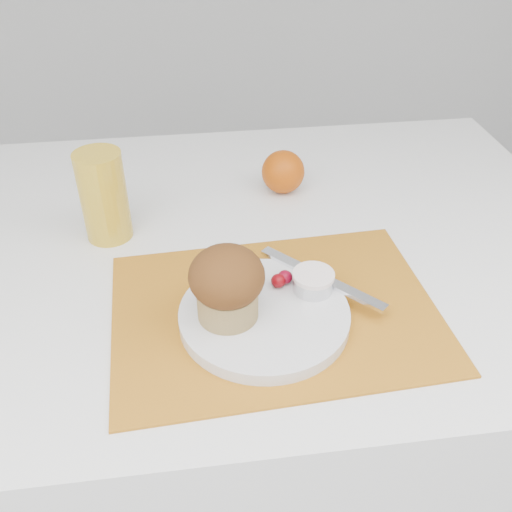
{
  "coord_description": "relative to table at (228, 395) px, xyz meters",
  "views": [
    {
      "loc": [
        -0.04,
        -0.69,
        1.27
      ],
      "look_at": [
        0.04,
        -0.07,
        0.8
      ],
      "focal_mm": 40.0,
      "sensor_mm": 36.0,
      "label": 1
    }
  ],
  "objects": [
    {
      "name": "muffin",
      "position": [
        -0.01,
        -0.2,
        0.45
      ],
      "size": [
        0.09,
        0.09,
        0.1
      ],
      "color": "#A78950",
      "rests_on": "plate"
    },
    {
      "name": "plate",
      "position": [
        0.04,
        -0.2,
        0.39
      ],
      "size": [
        0.24,
        0.24,
        0.02
      ],
      "primitive_type": "cylinder",
      "rotation": [
        0.0,
        0.0,
        -0.08
      ],
      "color": "silver",
      "rests_on": "placemat"
    },
    {
      "name": "ramekin",
      "position": [
        0.11,
        -0.16,
        0.41
      ],
      "size": [
        0.07,
        0.07,
        0.02
      ],
      "primitive_type": "cylinder",
      "rotation": [
        0.0,
        0.0,
        -0.33
      ],
      "color": "silver",
      "rests_on": "plate"
    },
    {
      "name": "raspberry_near",
      "position": [
        0.08,
        -0.15,
        0.41
      ],
      "size": [
        0.02,
        0.02,
        0.02
      ],
      "primitive_type": "ellipsoid",
      "color": "#540211",
      "rests_on": "plate"
    },
    {
      "name": "placemat",
      "position": [
        0.06,
        -0.18,
        0.38
      ],
      "size": [
        0.44,
        0.34,
        0.0
      ],
      "primitive_type": "cube",
      "rotation": [
        0.0,
        0.0,
        0.05
      ],
      "color": "#B97019",
      "rests_on": "table"
    },
    {
      "name": "juice_glass",
      "position": [
        -0.17,
        0.03,
        0.45
      ],
      "size": [
        0.08,
        0.08,
        0.14
      ],
      "primitive_type": "cylinder",
      "rotation": [
        0.0,
        0.0,
        -0.13
      ],
      "color": "gold",
      "rests_on": "table"
    },
    {
      "name": "butter_knife",
      "position": [
        0.13,
        -0.15,
        0.4
      ],
      "size": [
        0.15,
        0.16,
        0.01
      ],
      "primitive_type": "cube",
      "rotation": [
        0.0,
        0.0,
        -0.83
      ],
      "color": "silver",
      "rests_on": "plate"
    },
    {
      "name": "table",
      "position": [
        0.0,
        0.0,
        0.0
      ],
      "size": [
        1.2,
        0.8,
        0.75
      ],
      "primitive_type": "cube",
      "color": "white",
      "rests_on": "ground"
    },
    {
      "name": "raspberry_far",
      "position": [
        0.06,
        -0.15,
        0.41
      ],
      "size": [
        0.02,
        0.02,
        0.02
      ],
      "primitive_type": "ellipsoid",
      "color": "#550207",
      "rests_on": "plate"
    },
    {
      "name": "orange",
      "position": [
        0.12,
        0.14,
        0.41
      ],
      "size": [
        0.08,
        0.08,
        0.08
      ],
      "primitive_type": "sphere",
      "color": "#BF4C06",
      "rests_on": "table"
    },
    {
      "name": "cream",
      "position": [
        0.11,
        -0.16,
        0.42
      ],
      "size": [
        0.07,
        0.07,
        0.01
      ],
      "primitive_type": "cylinder",
      "rotation": [
        0.0,
        0.0,
        0.26
      ],
      "color": "white",
      "rests_on": "ramekin"
    }
  ]
}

